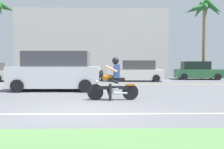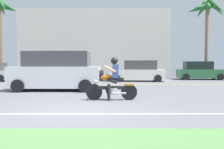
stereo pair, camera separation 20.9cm
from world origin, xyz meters
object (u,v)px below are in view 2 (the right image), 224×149
at_px(motorcyclist, 113,82).
at_px(parked_car_1, 65,72).
at_px(suv_nearby, 58,72).
at_px(motorcyclist_distant, 31,77).
at_px(palm_tree_1, 208,11).
at_px(parked_car_2, 139,72).
at_px(palm_tree_0, 1,12).
at_px(parked_car_3, 201,71).

relative_size(motorcyclist, parked_car_1, 0.48).
xyz_separation_m(suv_nearby, motorcyclist_distant, (-2.26, 2.33, -0.41)).
bearing_deg(suv_nearby, motorcyclist_distant, 134.09).
relative_size(motorcyclist, palm_tree_1, 0.27).
bearing_deg(motorcyclist, parked_car_2, 78.08).
bearing_deg(parked_car_2, palm_tree_0, 166.46).
bearing_deg(parked_car_2, motorcyclist_distant, -150.88).
xyz_separation_m(motorcyclist, palm_tree_0, (-10.29, 12.70, 5.46)).
distance_m(motorcyclist, parked_car_2, 9.94).
height_order(parked_car_1, parked_car_3, parked_car_3).
relative_size(parked_car_1, palm_tree_0, 0.56).
distance_m(parked_car_2, palm_tree_1, 9.26).
bearing_deg(parked_car_1, palm_tree_0, 162.46).
distance_m(motorcyclist, palm_tree_0, 17.24).
distance_m(parked_car_2, motorcyclist_distant, 8.28).
relative_size(parked_car_2, palm_tree_0, 0.60).
bearing_deg(parked_car_1, suv_nearby, -81.44).
height_order(palm_tree_0, palm_tree_1, palm_tree_1).
bearing_deg(parked_car_3, suv_nearby, -141.85).
relative_size(parked_car_1, parked_car_3, 1.02).
bearing_deg(palm_tree_0, palm_tree_1, 0.77).
bearing_deg(motorcyclist, palm_tree_0, 129.02).
bearing_deg(motorcyclist, palm_tree_1, 55.84).
height_order(parked_car_1, palm_tree_1, palm_tree_1).
relative_size(parked_car_3, motorcyclist_distant, 2.51).
bearing_deg(suv_nearby, parked_car_1, 98.56).
bearing_deg(suv_nearby, palm_tree_0, 128.33).
distance_m(motorcyclist, parked_car_3, 14.07).
xyz_separation_m(motorcyclist, motorcyclist_distant, (-5.17, 5.70, -0.13)).
relative_size(parked_car_1, motorcyclist_distant, 2.57).
bearing_deg(motorcyclist_distant, palm_tree_0, 126.18).
bearing_deg(palm_tree_1, parked_car_3, -130.74).
distance_m(parked_car_2, parked_car_3, 6.04).
height_order(palm_tree_0, motorcyclist_distant, palm_tree_0).
bearing_deg(parked_car_3, parked_car_2, -160.49).
height_order(parked_car_3, palm_tree_1, palm_tree_1).
xyz_separation_m(parked_car_1, motorcyclist_distant, (-1.15, -5.02, -0.15)).
xyz_separation_m(suv_nearby, parked_car_3, (10.66, 8.38, -0.24)).
height_order(parked_car_1, parked_car_2, parked_car_2).
bearing_deg(palm_tree_1, motorcyclist_distant, -152.55).
bearing_deg(motorcyclist, parked_car_3, 56.59).
distance_m(suv_nearby, palm_tree_1, 16.02).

